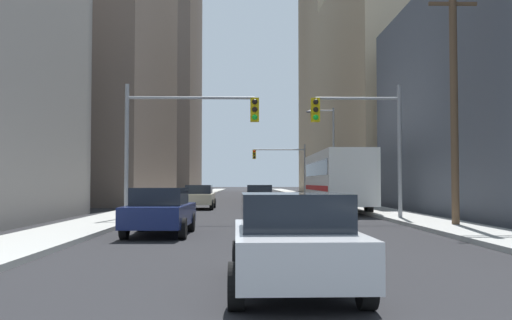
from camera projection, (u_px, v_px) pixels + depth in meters
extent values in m
cube|color=#9E9E99|center=(184.00, 199.00, 53.19)|extent=(2.52, 160.00, 0.15)
cube|color=#9E9E99|center=(323.00, 199.00, 53.46)|extent=(2.52, 160.00, 0.15)
cube|color=silver|center=(336.00, 178.00, 32.72)|extent=(2.60, 11.52, 2.90)
cube|color=black|center=(315.00, 169.00, 32.72)|extent=(0.11, 10.58, 0.80)
cube|color=red|center=(315.00, 188.00, 32.67)|extent=(0.11, 10.58, 0.28)
cylinder|color=black|center=(309.00, 200.00, 36.66)|extent=(0.32, 1.00, 1.00)
cylinder|color=black|center=(344.00, 200.00, 36.71)|extent=(0.32, 1.00, 1.00)
cylinder|color=black|center=(324.00, 205.00, 29.42)|extent=(0.32, 1.00, 1.00)
cylinder|color=black|center=(369.00, 205.00, 29.47)|extent=(0.32, 1.00, 1.00)
cube|color=#B7BABF|center=(293.00, 249.00, 8.76)|extent=(1.87, 4.23, 0.65)
cube|color=black|center=(293.00, 211.00, 8.63)|extent=(1.62, 1.93, 0.55)
cylinder|color=black|center=(239.00, 258.00, 10.07)|extent=(0.22, 0.64, 0.64)
cylinder|color=black|center=(334.00, 258.00, 10.11)|extent=(0.22, 0.64, 0.64)
cylinder|color=black|center=(236.00, 286.00, 7.39)|extent=(0.22, 0.64, 0.64)
cylinder|color=black|center=(366.00, 286.00, 7.42)|extent=(0.22, 0.64, 0.64)
cube|color=#141E4C|center=(160.00, 215.00, 17.92)|extent=(1.91, 4.25, 0.65)
cube|color=black|center=(160.00, 196.00, 17.79)|extent=(1.63, 1.94, 0.55)
cylinder|color=black|center=(141.00, 222.00, 19.23)|extent=(0.22, 0.64, 0.64)
cylinder|color=black|center=(191.00, 222.00, 19.27)|extent=(0.22, 0.64, 0.64)
cylinder|color=black|center=(124.00, 229.00, 16.55)|extent=(0.22, 0.64, 0.64)
cylinder|color=black|center=(183.00, 228.00, 16.58)|extent=(0.22, 0.64, 0.64)
cube|color=#C6B793|center=(199.00, 199.00, 35.33)|extent=(1.81, 4.20, 0.65)
cube|color=black|center=(199.00, 189.00, 35.21)|extent=(1.59, 1.90, 0.55)
cylinder|color=black|center=(188.00, 203.00, 36.64)|extent=(0.22, 0.64, 0.64)
cylinder|color=black|center=(214.00, 203.00, 36.68)|extent=(0.22, 0.64, 0.64)
cylinder|color=black|center=(183.00, 205.00, 33.96)|extent=(0.22, 0.64, 0.64)
cylinder|color=black|center=(212.00, 205.00, 33.99)|extent=(0.22, 0.64, 0.64)
cube|color=slate|center=(260.00, 198.00, 36.62)|extent=(1.93, 4.25, 0.65)
cube|color=black|center=(260.00, 189.00, 36.50)|extent=(1.64, 1.95, 0.55)
cylinder|color=black|center=(246.00, 202.00, 37.93)|extent=(0.22, 0.64, 0.64)
cylinder|color=black|center=(272.00, 202.00, 37.97)|extent=(0.22, 0.64, 0.64)
cylinder|color=black|center=(247.00, 204.00, 35.25)|extent=(0.22, 0.64, 0.64)
cylinder|color=black|center=(274.00, 204.00, 35.28)|extent=(0.22, 0.64, 0.64)
cylinder|color=gray|center=(127.00, 152.00, 24.39)|extent=(0.18, 0.18, 6.00)
cylinder|color=gray|center=(191.00, 98.00, 24.54)|extent=(5.60, 0.12, 0.12)
cube|color=gold|center=(255.00, 110.00, 24.58)|extent=(0.38, 0.30, 1.05)
sphere|color=black|center=(255.00, 102.00, 24.42)|extent=(0.24, 0.24, 0.24)
sphere|color=black|center=(255.00, 109.00, 24.41)|extent=(0.24, 0.24, 0.24)
sphere|color=#19D833|center=(255.00, 117.00, 24.39)|extent=(0.24, 0.24, 0.24)
cylinder|color=gray|center=(400.00, 153.00, 24.63)|extent=(0.18, 0.18, 6.00)
cylinder|color=gray|center=(357.00, 98.00, 24.69)|extent=(3.72, 0.12, 0.12)
cube|color=gold|center=(315.00, 110.00, 24.63)|extent=(0.38, 0.30, 1.05)
sphere|color=black|center=(316.00, 102.00, 24.47)|extent=(0.24, 0.24, 0.24)
sphere|color=black|center=(316.00, 110.00, 24.46)|extent=(0.24, 0.24, 0.24)
sphere|color=#19D833|center=(316.00, 117.00, 24.45)|extent=(0.24, 0.24, 0.24)
cylinder|color=gray|center=(305.00, 171.00, 63.50)|extent=(0.18, 0.18, 6.00)
cylinder|color=gray|center=(280.00, 150.00, 63.54)|extent=(5.76, 0.12, 0.12)
cube|color=gold|center=(254.00, 154.00, 63.46)|extent=(0.38, 0.30, 1.05)
sphere|color=red|center=(254.00, 151.00, 63.31)|extent=(0.24, 0.24, 0.24)
sphere|color=black|center=(254.00, 154.00, 63.29)|extent=(0.24, 0.24, 0.24)
sphere|color=black|center=(254.00, 157.00, 63.28)|extent=(0.24, 0.24, 0.24)
cylinder|color=brown|center=(454.00, 96.00, 20.67)|extent=(0.28, 0.28, 9.74)
cube|color=brown|center=(453.00, 4.00, 20.81)|extent=(1.80, 0.12, 0.12)
cylinder|color=gray|center=(334.00, 156.00, 43.56)|extent=(0.16, 0.16, 7.50)
cylinder|color=gray|center=(321.00, 111.00, 43.68)|extent=(1.87, 0.10, 0.10)
ellipsoid|color=#4C4C51|center=(310.00, 112.00, 43.66)|extent=(0.56, 0.32, 0.20)
cube|color=#66564C|center=(40.00, 62.00, 48.40)|extent=(20.85, 23.12, 24.21)
cube|color=#66564C|center=(142.00, 8.00, 96.74)|extent=(19.15, 23.81, 63.83)
cube|color=tan|center=(443.00, 88.00, 56.12)|extent=(21.90, 28.27, 22.38)
cube|color=tan|center=(381.00, 0.00, 91.47)|extent=(24.50, 27.75, 63.18)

